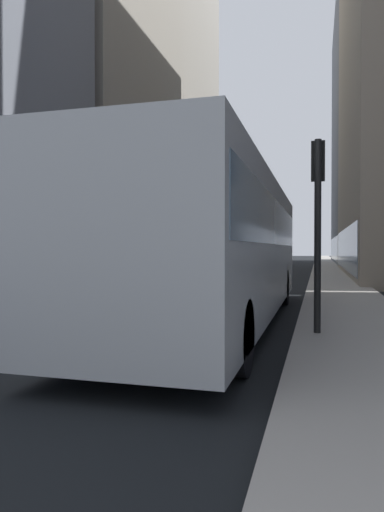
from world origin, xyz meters
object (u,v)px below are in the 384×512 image
(pedestrian_with_handbag, at_px, (27,264))
(car_red_coupe, at_px, (171,263))
(traffic_light_near, at_px, (318,203))
(car_black_suv, at_px, (48,283))
(car_grey_wagon, at_px, (234,259))
(car_silver_sedan, at_px, (258,261))
(transit_bus, at_px, (219,242))
(car_white_van, at_px, (251,255))

(pedestrian_with_handbag, bearing_deg, car_red_coupe, 66.16)
(traffic_light_near, bearing_deg, car_black_suv, 170.46)
(car_red_coupe, distance_m, car_grey_wagon, 10.42)
(car_grey_wagon, bearing_deg, car_black_suv, -90.00)
(car_grey_wagon, height_order, traffic_light_near, traffic_light_near)
(car_red_coupe, height_order, car_silver_sedan, same)
(transit_bus, bearing_deg, car_red_coupe, 112.03)
(transit_bus, bearing_deg, car_grey_wagon, 99.41)
(car_white_van, height_order, pedestrian_with_handbag, pedestrian_with_handbag)
(car_red_coupe, relative_size, car_white_van, 1.09)
(car_black_suv, distance_m, pedestrian_with_handbag, 8.18)
(transit_bus, xyz_separation_m, car_red_coupe, (-5.60, 13.84, -0.95))
(car_silver_sedan, xyz_separation_m, traffic_light_near, (3.70, -21.09, 1.61))
(car_white_van, xyz_separation_m, traffic_light_near, (7.70, -46.08, 1.61))
(car_red_coupe, relative_size, car_silver_sedan, 1.06)
(transit_bus, bearing_deg, car_white_van, 97.16)
(car_white_van, distance_m, pedestrian_with_handbag, 38.81)
(car_white_van, height_order, car_grey_wagon, same)
(car_red_coupe, bearing_deg, car_black_suv, -83.61)
(pedestrian_with_handbag, bearing_deg, car_grey_wagon, 74.37)
(car_red_coupe, height_order, traffic_light_near, traffic_light_near)
(car_black_suv, bearing_deg, car_white_van, 92.03)
(car_silver_sedan, distance_m, car_black_suv, 20.21)
(transit_bus, bearing_deg, car_silver_sedan, 94.66)
(car_grey_wagon, bearing_deg, traffic_light_near, -76.61)
(transit_bus, height_order, car_grey_wagon, transit_bus)
(car_white_van, relative_size, pedestrian_with_handbag, 2.37)
(car_black_suv, xyz_separation_m, pedestrian_with_handbag, (-5.09, 6.40, 0.19))
(car_black_suv, bearing_deg, transit_bus, 6.50)
(transit_bus, height_order, car_silver_sedan, transit_bus)
(car_red_coupe, distance_m, traffic_light_near, 17.22)
(car_white_van, relative_size, traffic_light_near, 1.18)
(car_white_van, relative_size, car_silver_sedan, 0.97)
(transit_bus, distance_m, traffic_light_near, 2.65)
(car_red_coupe, height_order, car_black_suv, same)
(car_red_coupe, distance_m, car_silver_sedan, 7.02)
(car_silver_sedan, bearing_deg, car_red_coupe, -124.74)
(car_red_coupe, distance_m, car_black_suv, 14.39)
(car_red_coupe, height_order, car_grey_wagon, same)
(car_grey_wagon, bearing_deg, car_red_coupe, -98.83)
(pedestrian_with_handbag, xyz_separation_m, traffic_light_near, (11.19, -7.43, 1.42))
(car_grey_wagon, bearing_deg, transit_bus, -80.59)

